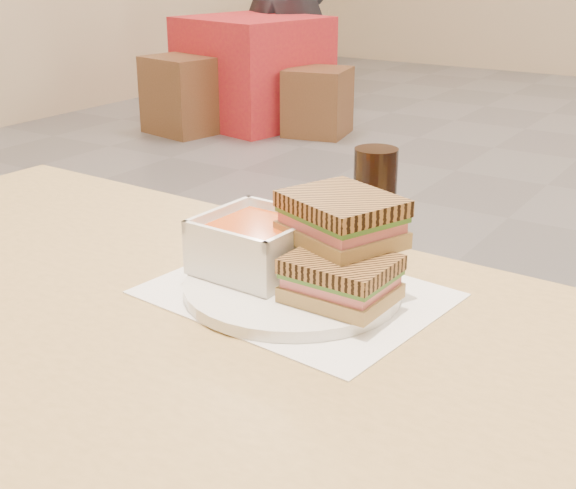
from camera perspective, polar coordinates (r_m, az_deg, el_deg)
The scene contains 10 objects.
main_table at distance 1.04m, azimuth -11.03°, elevation -9.63°, with size 1.22×0.74×0.75m.
tray_liner at distance 0.98m, azimuth 0.60°, elevation -3.59°, with size 0.37×0.30×0.00m.
plate at distance 0.97m, azimuth 0.34°, elevation -3.12°, with size 0.27×0.27×0.01m.
soup_bowl at distance 1.00m, azimuth -2.29°, elevation -0.14°, with size 0.14×0.14×0.07m.
panini_lower at distance 0.91m, azimuth 3.88°, elevation -2.47°, with size 0.12×0.10×0.05m.
panini_upper at distance 0.95m, azimuth 3.92°, elevation 1.86°, with size 0.16×0.15×0.06m.
cola_glass at distance 1.15m, azimuth 6.32°, elevation 3.66°, with size 0.06×0.06×0.14m.
bg_table_0 at distance 5.46m, azimuth -2.54°, elevation 12.49°, with size 0.95×0.95×0.71m.
bg_chair_0l at distance 5.24m, azimuth -7.42°, elevation 10.76°, with size 0.51×0.51×0.49m.
bg_chair_0r at distance 5.13m, azimuth 2.17°, elevation 10.32°, with size 0.45×0.45×0.43m.
Camera 1 is at (0.49, -2.74, 1.16)m, focal length 48.94 mm.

